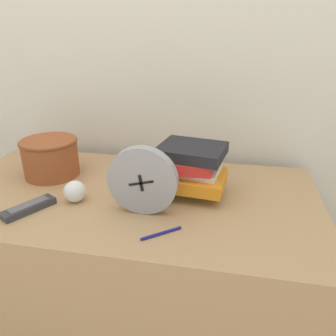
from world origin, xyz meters
The scene contains 8 objects.
wall_back centered at (0.00, 0.73, 1.20)m, with size 6.00×0.04×2.40m.
desk centered at (0.00, 0.33, 0.36)m, with size 1.27×0.66×0.72m.
desk_clock centered at (0.08, 0.22, 0.83)m, with size 0.21×0.04×0.21m.
book_stack centered at (0.20, 0.38, 0.81)m, with size 0.25×0.21×0.16m.
basket centered at (-0.32, 0.42, 0.80)m, with size 0.21×0.21×0.14m.
tv_remote centered at (-0.26, 0.16, 0.73)m, with size 0.12×0.16×0.02m.
crumpled_paper_ball centered at (-0.15, 0.24, 0.76)m, with size 0.07×0.07×0.07m.
pen centered at (0.16, 0.12, 0.73)m, with size 0.10×0.08×0.01m.
Camera 1 is at (0.32, -0.61, 1.24)m, focal length 35.00 mm.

